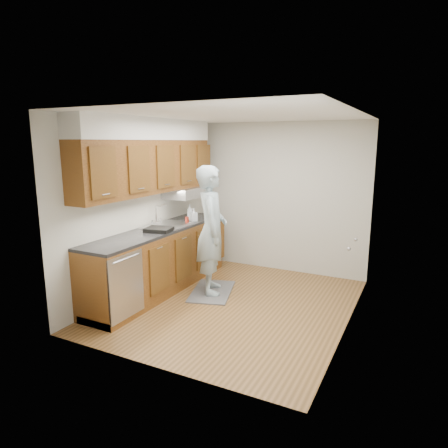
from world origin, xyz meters
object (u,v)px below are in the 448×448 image
object	(u,v)px
dish_rack	(159,230)
soap_bottle_a	(190,212)
soda_can	(187,220)
soap_bottle_b	(194,215)
person	(211,222)

from	to	relation	value
dish_rack	soap_bottle_a	bearing A→B (deg)	80.87
soda_can	dish_rack	bearing A→B (deg)	-95.30
dish_rack	soda_can	bearing A→B (deg)	72.82
soap_bottle_b	dish_rack	size ratio (longest dim) A/B	0.59
person	soap_bottle_a	bearing A→B (deg)	24.74
soap_bottle_b	dish_rack	xyz separation A→B (m)	(-0.05, -0.86, -0.08)
soap_bottle_a	dish_rack	world-z (taller)	soap_bottle_a
soap_bottle_a	soap_bottle_b	size ratio (longest dim) A/B	1.23
person	soda_can	size ratio (longest dim) A/B	19.77
person	dish_rack	size ratio (longest dim) A/B	5.92
soap_bottle_a	soap_bottle_b	distance (m)	0.11
person	dish_rack	xyz separation A→B (m)	(-0.61, -0.42, -0.09)
person	soap_bottle_b	xyz separation A→B (m)	(-0.56, 0.44, -0.02)
soda_can	dish_rack	distance (m)	0.65
soda_can	soap_bottle_b	bearing A→B (deg)	91.63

